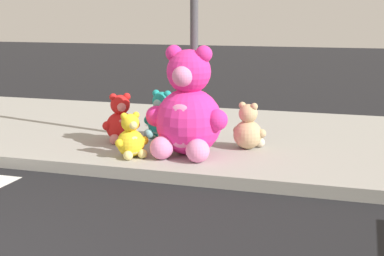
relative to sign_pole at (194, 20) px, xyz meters
name	(u,v)px	position (x,y,z in m)	size (l,w,h in m)	color
sidewalk	(149,133)	(-1.00, 0.80, -1.77)	(28.00, 4.40, 0.15)	#9E9B93
sign_pole	(194,20)	(0.00, 0.00, 0.00)	(0.56, 0.11, 3.20)	#4C4C51
plush_pink_large	(188,112)	(0.10, -0.59, -1.14)	(1.08, 0.94, 1.40)	#F22D93
plush_red	(121,122)	(-1.03, -0.16, -1.42)	(0.48, 0.50, 0.69)	red
plush_yellow	(131,139)	(-0.55, -0.92, -1.47)	(0.41, 0.41, 0.58)	yellow
plush_tan	(248,130)	(0.77, -0.02, -1.45)	(0.47, 0.45, 0.63)	tan
plush_teal	(161,119)	(-0.58, 0.26, -1.42)	(0.53, 0.49, 0.70)	teal
plush_white	(180,117)	(-0.51, 0.93, -1.51)	(0.33, 0.37, 0.47)	white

